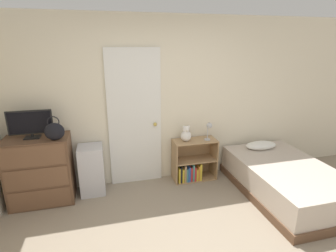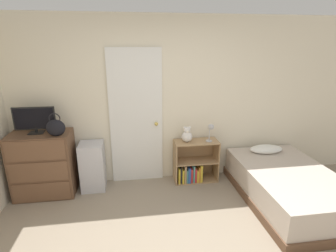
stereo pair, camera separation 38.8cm
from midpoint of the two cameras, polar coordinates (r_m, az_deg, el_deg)
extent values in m
cube|color=beige|center=(4.05, -5.78, 5.13)|extent=(10.00, 0.06, 2.55)
cube|color=white|center=(4.02, -10.00, 1.48)|extent=(0.80, 0.04, 2.09)
sphere|color=gold|center=(4.03, -5.56, 0.32)|extent=(0.06, 0.06, 0.06)
cube|color=brown|center=(4.13, -28.49, -8.53)|extent=(0.83, 0.47, 0.94)
cube|color=brown|center=(4.06, -28.62, -13.97)|extent=(0.76, 0.01, 0.28)
cube|color=brown|center=(3.92, -29.29, -10.04)|extent=(0.76, 0.01, 0.28)
cube|color=brown|center=(3.80, -29.99, -5.84)|extent=(0.76, 0.01, 0.28)
cube|color=black|center=(3.99, -29.94, -2.18)|extent=(0.19, 0.16, 0.01)
cylinder|color=black|center=(3.98, -30.00, -1.81)|extent=(0.04, 0.04, 0.04)
cube|color=black|center=(3.94, -30.39, 0.66)|extent=(0.55, 0.02, 0.32)
cube|color=black|center=(3.92, -30.44, 0.60)|extent=(0.51, 0.01, 0.28)
ellipsoid|color=black|center=(3.73, -26.27, -1.15)|extent=(0.25, 0.12, 0.23)
torus|color=black|center=(3.69, -26.54, 0.76)|extent=(0.15, 0.01, 0.15)
cube|color=silver|center=(4.10, -18.92, -9.06)|extent=(0.35, 0.36, 0.73)
cube|color=tan|center=(4.20, -1.27, -7.85)|extent=(0.02, 0.32, 0.67)
cube|color=tan|center=(4.39, 7.41, -6.84)|extent=(0.02, 0.32, 0.67)
cube|color=tan|center=(4.43, 3.10, -11.20)|extent=(0.66, 0.32, 0.02)
cube|color=tan|center=(4.28, 3.17, -7.35)|extent=(0.66, 0.32, 0.02)
cube|color=tan|center=(4.16, 3.25, -3.25)|extent=(0.66, 0.32, 0.02)
cube|color=tan|center=(4.42, 2.56, -6.53)|extent=(0.69, 0.01, 0.67)
cube|color=gold|center=(4.26, -0.43, -10.44)|extent=(0.03, 0.20, 0.25)
cube|color=black|center=(4.25, -0.01, -10.35)|extent=(0.02, 0.18, 0.26)
cube|color=gold|center=(4.30, 0.29, -10.31)|extent=(0.03, 0.25, 0.23)
cube|color=tan|center=(4.27, 0.87, -10.06)|extent=(0.03, 0.19, 0.29)
cube|color=teal|center=(4.30, 1.21, -10.32)|extent=(0.02, 0.23, 0.22)
cube|color=#3359B2|center=(4.30, 1.67, -10.12)|extent=(0.04, 0.21, 0.25)
cube|color=red|center=(4.32, 2.13, -10.08)|extent=(0.03, 0.23, 0.24)
cube|color=teal|center=(4.31, 2.61, -9.80)|extent=(0.02, 0.21, 0.29)
cube|color=red|center=(4.35, 2.91, -9.91)|extent=(0.03, 0.26, 0.23)
cube|color=gold|center=(4.37, 3.31, -10.03)|extent=(0.03, 0.26, 0.20)
cube|color=orange|center=(4.35, 3.74, -9.82)|extent=(0.02, 0.22, 0.25)
cube|color=gold|center=(4.35, 4.12, -9.54)|extent=(0.03, 0.23, 0.28)
sphere|color=silver|center=(4.08, 1.23, -2.24)|extent=(0.17, 0.17, 0.17)
sphere|color=silver|center=(4.05, 1.24, -0.78)|extent=(0.10, 0.10, 0.10)
sphere|color=silver|center=(4.01, 1.40, -1.07)|extent=(0.04, 0.04, 0.04)
sphere|color=silver|center=(4.03, 0.71, -0.30)|extent=(0.04, 0.04, 0.04)
sphere|color=silver|center=(4.05, 1.77, -0.22)|extent=(0.04, 0.04, 0.04)
cylinder|color=#B2B2B7|center=(4.18, 5.93, -2.96)|extent=(0.10, 0.10, 0.01)
cylinder|color=#B2B2B7|center=(4.15, 5.97, -1.58)|extent=(0.01, 0.01, 0.20)
sphere|color=#B2B2B7|center=(4.10, 6.33, 0.08)|extent=(0.09, 0.09, 0.09)
cube|color=brown|center=(4.27, 21.54, -12.91)|extent=(1.19, 1.88, 0.12)
cube|color=beige|center=(4.17, 21.90, -10.15)|extent=(1.15, 1.82, 0.34)
ellipsoid|color=white|center=(4.58, 17.32, -4.07)|extent=(0.53, 0.28, 0.12)
camera|label=1|loc=(0.19, -92.86, -0.90)|focal=28.00mm
camera|label=2|loc=(0.19, 87.14, 0.90)|focal=28.00mm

